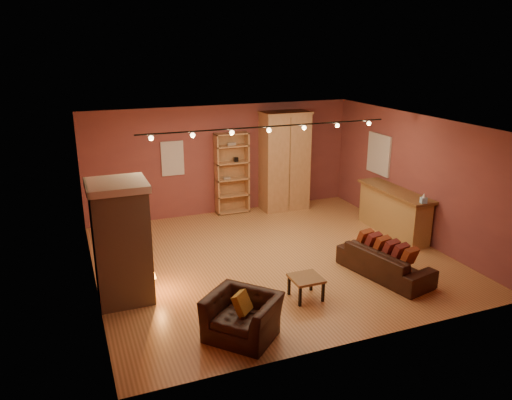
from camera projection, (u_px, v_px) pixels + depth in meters
name	position (u px, v px, depth m)	size (l,w,h in m)	color
floor	(272.00, 258.00, 10.37)	(7.00, 7.00, 0.00)	#A06838
ceiling	(273.00, 124.00, 9.53)	(7.00, 7.00, 0.00)	brown
back_wall	(222.00, 160.00, 12.83)	(7.00, 0.02, 2.80)	brown
left_wall	(89.00, 215.00, 8.73)	(0.02, 6.50, 2.80)	brown
right_wall	(416.00, 177.00, 11.17)	(0.02, 6.50, 2.80)	brown
fireplace	(122.00, 242.00, 8.46)	(1.01, 0.98, 2.12)	tan
back_window	(172.00, 158.00, 12.31)	(0.56, 0.04, 0.86)	silver
bookcase	(231.00, 172.00, 12.90)	(0.87, 0.34, 2.12)	tan
armoire	(284.00, 161.00, 13.13)	(1.28, 0.72, 2.60)	tan
bar_counter	(393.00, 211.00, 11.59)	(0.60, 2.21, 1.06)	tan
tissue_box	(424.00, 199.00, 10.47)	(0.15, 0.15, 0.22)	#92C4EA
right_window	(379.00, 154.00, 12.33)	(0.05, 0.90, 1.00)	silver
loveseat	(385.00, 257.00, 9.49)	(0.96, 1.97, 0.78)	black
armchair	(242.00, 310.00, 7.50)	(1.19, 1.21, 0.90)	black
coffee_table	(306.00, 280.00, 8.67)	(0.53, 0.53, 0.40)	brown
track_rail	(269.00, 128.00, 9.74)	(5.20, 0.09, 0.13)	black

